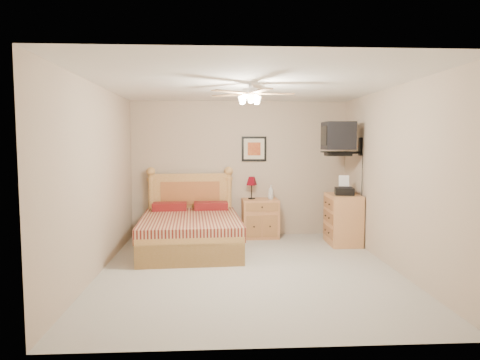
{
  "coord_description": "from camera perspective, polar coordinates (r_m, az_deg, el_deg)",
  "views": [
    {
      "loc": [
        -0.44,
        -5.71,
        1.74
      ],
      "look_at": [
        -0.07,
        0.9,
        1.16
      ],
      "focal_mm": 32.0,
      "sensor_mm": 36.0,
      "label": 1
    }
  ],
  "objects": [
    {
      "name": "floor",
      "position": [
        5.98,
        1.14,
        -11.86
      ],
      "size": [
        4.5,
        4.5,
        0.0
      ],
      "primitive_type": "plane",
      "color": "#A29D92",
      "rests_on": "ground"
    },
    {
      "name": "ceiling",
      "position": [
        5.78,
        1.18,
        12.6
      ],
      "size": [
        4.0,
        4.5,
        0.04
      ],
      "primitive_type": "cube",
      "color": "white",
      "rests_on": "ground"
    },
    {
      "name": "wall_back",
      "position": [
        7.99,
        -0.07,
        1.51
      ],
      "size": [
        4.0,
        0.04,
        2.5
      ],
      "primitive_type": "cube",
      "color": "tan",
      "rests_on": "ground"
    },
    {
      "name": "wall_front",
      "position": [
        3.52,
        3.95,
        -2.94
      ],
      "size": [
        4.0,
        0.04,
        2.5
      ],
      "primitive_type": "cube",
      "color": "tan",
      "rests_on": "ground"
    },
    {
      "name": "wall_left",
      "position": [
        5.94,
        -18.46,
        0.05
      ],
      "size": [
        0.04,
        4.5,
        2.5
      ],
      "primitive_type": "cube",
      "color": "tan",
      "rests_on": "ground"
    },
    {
      "name": "wall_right",
      "position": [
        6.23,
        19.84,
        0.23
      ],
      "size": [
        0.04,
        4.5,
        2.5
      ],
      "primitive_type": "cube",
      "color": "tan",
      "rests_on": "ground"
    },
    {
      "name": "bed",
      "position": [
        6.93,
        -6.66,
        -4.05
      ],
      "size": [
        1.64,
        2.09,
        1.3
      ],
      "primitive_type": null,
      "rotation": [
        0.0,
        0.0,
        0.06
      ],
      "color": "#BB853C",
      "rests_on": "ground"
    },
    {
      "name": "nightstand",
      "position": [
        7.88,
        2.71,
        -5.11
      ],
      "size": [
        0.67,
        0.51,
        0.71
      ],
      "primitive_type": "cube",
      "rotation": [
        0.0,
        0.0,
        0.03
      ],
      "color": "#B26838",
      "rests_on": "ground"
    },
    {
      "name": "table_lamp",
      "position": [
        7.84,
        1.56,
        -1.05
      ],
      "size": [
        0.29,
        0.29,
        0.41
      ],
      "primitive_type": null,
      "rotation": [
        0.0,
        0.0,
        0.4
      ],
      "color": "#61010C",
      "rests_on": "nightstand"
    },
    {
      "name": "lotion_bottle",
      "position": [
        7.83,
        4.13,
        -1.59
      ],
      "size": [
        0.14,
        0.14,
        0.26
      ],
      "primitive_type": "imported",
      "rotation": [
        0.0,
        0.0,
        0.43
      ],
      "color": "silver",
      "rests_on": "nightstand"
    },
    {
      "name": "framed_picture",
      "position": [
        7.97,
        1.88,
        4.17
      ],
      "size": [
        0.46,
        0.04,
        0.46
      ],
      "primitive_type": "cube",
      "color": "black",
      "rests_on": "wall_back"
    },
    {
      "name": "dresser",
      "position": [
        7.55,
        13.57,
        -5.11
      ],
      "size": [
        0.52,
        0.73,
        0.86
      ],
      "primitive_type": "cube",
      "rotation": [
        0.0,
        0.0,
        -0.02
      ],
      "color": "#B97D4D",
      "rests_on": "ground"
    },
    {
      "name": "fax_machine",
      "position": [
        7.4,
        13.75,
        -0.7
      ],
      "size": [
        0.36,
        0.38,
        0.32
      ],
      "primitive_type": null,
      "rotation": [
        0.0,
        0.0,
        -0.19
      ],
      "color": "black",
      "rests_on": "dresser"
    },
    {
      "name": "magazine_lower",
      "position": [
        7.75,
        13.18,
        -1.55
      ],
      "size": [
        0.21,
        0.28,
        0.03
      ],
      "primitive_type": "imported",
      "rotation": [
        0.0,
        0.0,
        0.02
      ],
      "color": "#B5AD93",
      "rests_on": "dresser"
    },
    {
      "name": "magazine_upper",
      "position": [
        7.77,
        13.15,
        -1.36
      ],
      "size": [
        0.24,
        0.29,
        0.02
      ],
      "primitive_type": "imported",
      "rotation": [
        0.0,
        0.0,
        0.27
      ],
      "color": "tan",
      "rests_on": "magazine_lower"
    },
    {
      "name": "wall_tv",
      "position": [
        7.38,
        14.09,
        5.43
      ],
      "size": [
        0.56,
        0.46,
        0.58
      ],
      "primitive_type": null,
      "color": "black",
      "rests_on": "wall_right"
    },
    {
      "name": "ceiling_fan",
      "position": [
        5.56,
        1.34,
        11.44
      ],
      "size": [
        1.14,
        1.14,
        0.28
      ],
      "primitive_type": null,
      "color": "white",
      "rests_on": "ceiling"
    }
  ]
}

